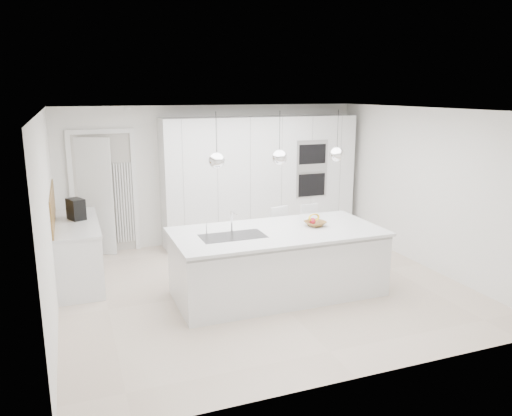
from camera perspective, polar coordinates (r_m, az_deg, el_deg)
name	(u,v)px	position (r m, az deg, el deg)	size (l,w,h in m)	color
floor	(263,287)	(7.25, 0.85, -9.01)	(5.50, 5.50, 0.00)	beige
wall_back	(214,174)	(9.20, -4.86, 3.84)	(5.50, 5.50, 0.00)	white
wall_left	(49,220)	(6.42, -22.59, -1.25)	(5.00, 5.00, 0.00)	white
ceiling	(264,110)	(6.71, 0.92, 11.15)	(5.50, 5.50, 0.00)	white
tall_cabinets	(260,180)	(9.19, 0.48, 3.24)	(3.60, 0.60, 2.30)	white
oven_stack	(312,169)	(9.24, 6.41, 4.48)	(0.62, 0.04, 1.05)	#A5A5A8
doorway_frame	(104,194)	(8.89, -16.95, 1.51)	(1.11, 0.08, 2.13)	white
hallway_door	(89,197)	(8.84, -18.53, 1.19)	(0.82, 0.04, 2.00)	white
radiator	(124,203)	(8.94, -14.83, 0.56)	(0.32, 0.04, 1.40)	white
left_base_cabinets	(78,253)	(7.79, -19.65, -4.84)	(0.60, 1.80, 0.86)	white
left_worktop	(76,223)	(7.67, -19.91, -1.64)	(0.62, 1.82, 0.04)	silver
oak_backsplash	(53,207)	(7.61, -22.22, 0.15)	(0.02, 1.80, 0.50)	olive
island_base	(278,264)	(6.87, 2.56, -6.45)	(2.80, 1.20, 0.86)	white
island_worktop	(277,232)	(6.78, 2.44, -2.74)	(2.84, 1.40, 0.04)	silver
island_sink	(233,242)	(6.53, -2.66, -3.91)	(0.84, 0.44, 0.18)	#3F3F42
island_tap	(232,221)	(6.67, -2.81, -1.50)	(0.02, 0.02, 0.30)	white
pendant_left	(217,161)	(6.24, -4.52, 5.42)	(0.20, 0.20, 0.20)	white
pendant_mid	(279,157)	(6.53, 2.70, 5.79)	(0.20, 0.20, 0.20)	white
pendant_right	(337,155)	(6.91, 9.22, 6.04)	(0.20, 0.20, 0.20)	white
fruit_bowl	(315,224)	(7.02, 6.78, -1.78)	(0.29, 0.29, 0.07)	olive
espresso_machine	(76,209)	(7.78, -19.88, -0.12)	(0.18, 0.29, 0.31)	black
bar_stool_left	(282,240)	(7.71, 3.00, -3.72)	(0.33, 0.46, 1.00)	white
bar_stool_right	(312,236)	(8.06, 6.41, -3.15)	(0.32, 0.44, 0.97)	white
apple_a	(313,221)	(7.05, 6.49, -1.44)	(0.08, 0.08, 0.08)	red
apple_b	(313,221)	(6.99, 6.48, -1.53)	(0.08, 0.08, 0.08)	red
banana_bunch	(314,218)	(7.02, 6.65, -1.09)	(0.22, 0.22, 0.03)	gold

